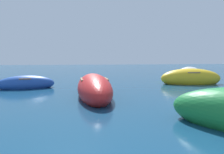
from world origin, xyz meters
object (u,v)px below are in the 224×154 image
object	(u,v)px
moored_boat_0	(94,89)
moored_boat_6	(189,73)
moored_boat_4	(191,78)
moored_boat_1	(26,84)

from	to	relation	value
moored_boat_0	moored_boat_6	bearing A→B (deg)	-51.09
moored_boat_0	moored_boat_4	size ratio (longest dim) A/B	1.24
moored_boat_1	moored_boat_6	world-z (taller)	moored_boat_6
moored_boat_0	moored_boat_4	xyz separation A→B (m)	(7.13, 4.12, -0.01)
moored_boat_1	moored_boat_6	xyz separation A→B (m)	(13.43, 5.48, 0.05)
moored_boat_0	moored_boat_6	xyz separation A→B (m)	(9.19, 8.70, -0.07)
moored_boat_6	moored_boat_4	bearing A→B (deg)	-152.97
moored_boat_4	moored_boat_6	distance (m)	5.02
moored_boat_0	moored_boat_1	xyz separation A→B (m)	(-4.24, 3.23, -0.12)
moored_boat_0	moored_boat_6	size ratio (longest dim) A/B	1.44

